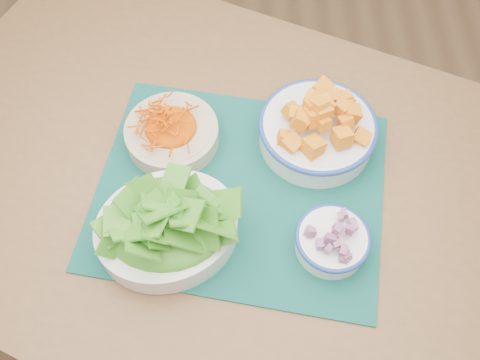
% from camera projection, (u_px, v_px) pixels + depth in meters
% --- Properties ---
extents(ground, '(4.00, 4.00, 0.00)m').
position_uv_depth(ground, '(179.00, 253.00, 1.73)').
color(ground, '#A3774F').
rests_on(ground, ground).
extents(table, '(1.54, 1.33, 0.75)m').
position_uv_depth(table, '(226.00, 201.00, 1.08)').
color(table, brown).
rests_on(table, ground).
extents(placemat, '(0.59, 0.51, 0.00)m').
position_uv_depth(placemat, '(240.00, 189.00, 0.98)').
color(placemat, '#06352F').
rests_on(placemat, table).
extents(carrot_bowl, '(0.21, 0.21, 0.07)m').
position_uv_depth(carrot_bowl, '(171.00, 131.00, 1.01)').
color(carrot_bowl, '#C6B393').
rests_on(carrot_bowl, placemat).
extents(squash_bowl, '(0.22, 0.22, 0.11)m').
position_uv_depth(squash_bowl, '(318.00, 125.00, 0.99)').
color(squash_bowl, silver).
rests_on(squash_bowl, placemat).
extents(lettuce_bowl, '(0.30, 0.28, 0.11)m').
position_uv_depth(lettuce_bowl, '(166.00, 223.00, 0.89)').
color(lettuce_bowl, white).
rests_on(lettuce_bowl, placemat).
extents(onion_bowl, '(0.13, 0.13, 0.07)m').
position_uv_depth(onion_bowl, '(333.00, 239.00, 0.90)').
color(onion_bowl, white).
rests_on(onion_bowl, placemat).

